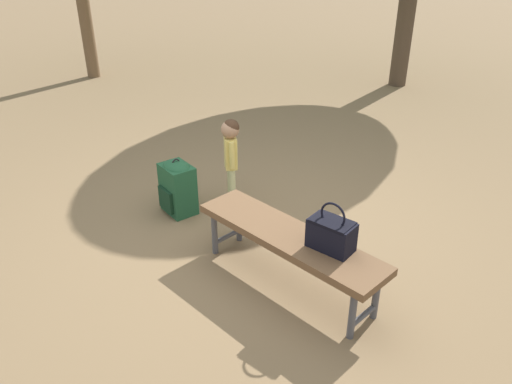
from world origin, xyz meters
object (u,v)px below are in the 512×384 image
at_px(park_bench, 289,240).
at_px(backpack_large, 178,186).
at_px(handbag, 331,233).
at_px(child_standing, 231,148).

distance_m(park_bench, backpack_large, 1.49).
height_order(handbag, backpack_large, handbag).
bearing_deg(handbag, child_standing, -7.67).
relative_size(handbag, backpack_large, 0.66).
xyz_separation_m(child_standing, backpack_large, (0.12, 0.53, -0.30)).
relative_size(child_standing, backpack_large, 1.55).
distance_m(handbag, backpack_large, 1.84).
xyz_separation_m(park_bench, child_standing, (1.36, -0.35, 0.19)).
bearing_deg(child_standing, park_bench, 165.63).
bearing_deg(child_standing, handbag, 172.33).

